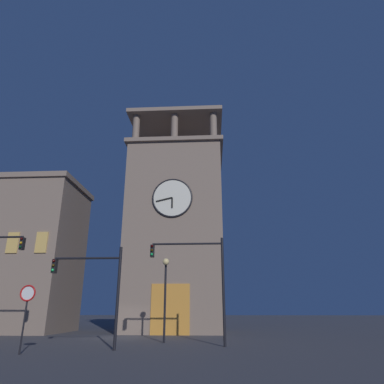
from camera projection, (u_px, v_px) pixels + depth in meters
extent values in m
plane|color=#424247|center=(119.00, 337.00, 25.15)|extent=(200.00, 200.00, 0.00)
cube|color=gray|center=(176.00, 237.00, 33.41)|extent=(8.97, 7.27, 17.31)
cube|color=gray|center=(177.00, 156.00, 36.30)|extent=(9.57, 7.87, 0.40)
cylinder|color=gray|center=(213.00, 126.00, 33.77)|extent=(0.70, 0.70, 2.91)
cylinder|color=gray|center=(174.00, 128.00, 33.98)|extent=(0.70, 0.70, 2.91)
cylinder|color=gray|center=(136.00, 129.00, 34.19)|extent=(0.70, 0.70, 2.91)
cylinder|color=gray|center=(213.00, 153.00, 39.50)|extent=(0.70, 0.70, 2.91)
cylinder|color=gray|center=(180.00, 154.00, 39.71)|extent=(0.70, 0.70, 2.91)
cylinder|color=gray|center=(147.00, 155.00, 39.92)|extent=(0.70, 0.70, 2.91)
cube|color=gray|center=(178.00, 128.00, 37.38)|extent=(9.57, 7.87, 0.40)
cylinder|color=black|center=(178.00, 116.00, 37.87)|extent=(0.12, 0.12, 2.59)
cylinder|color=silver|center=(172.00, 198.00, 30.87)|extent=(3.54, 0.12, 3.54)
torus|color=black|center=(172.00, 198.00, 30.85)|extent=(3.70, 0.16, 3.70)
cube|color=black|center=(172.00, 203.00, 30.61)|extent=(0.12, 0.06, 0.97)
cube|color=black|center=(164.00, 200.00, 30.76)|extent=(1.49, 0.06, 0.46)
cube|color=orange|center=(170.00, 309.00, 27.86)|extent=(3.20, 0.24, 4.00)
cube|color=#E0B259|center=(42.00, 242.00, 29.11)|extent=(1.00, 0.12, 1.80)
cube|color=#E0B259|center=(13.00, 243.00, 29.25)|extent=(1.00, 0.12, 1.80)
cylinder|color=black|center=(223.00, 290.00, 19.90)|extent=(0.16, 0.16, 6.13)
cylinder|color=black|center=(187.00, 244.00, 20.90)|extent=(4.28, 0.12, 0.12)
cube|color=black|center=(152.00, 251.00, 20.88)|extent=(0.22, 0.30, 0.75)
sphere|color=#360505|center=(152.00, 246.00, 20.80)|extent=(0.16, 0.16, 0.16)
sphere|color=#392705|center=(152.00, 250.00, 20.71)|extent=(0.16, 0.16, 0.16)
sphere|color=#18C154|center=(152.00, 254.00, 20.63)|extent=(0.16, 0.16, 0.16)
cylinder|color=black|center=(118.00, 296.00, 18.08)|extent=(0.16, 0.16, 5.25)
cylinder|color=black|center=(88.00, 258.00, 18.84)|extent=(3.67, 0.12, 0.12)
cube|color=black|center=(55.00, 266.00, 18.80)|extent=(0.22, 0.30, 0.75)
sphere|color=#360505|center=(54.00, 261.00, 18.72)|extent=(0.16, 0.16, 0.16)
sphere|color=#392705|center=(53.00, 265.00, 18.64)|extent=(0.16, 0.16, 0.16)
sphere|color=#18C154|center=(53.00, 270.00, 18.56)|extent=(0.16, 0.16, 0.16)
cube|color=black|center=(22.00, 244.00, 20.82)|extent=(0.22, 0.30, 0.75)
sphere|color=#360505|center=(22.00, 239.00, 20.74)|extent=(0.16, 0.16, 0.16)
sphere|color=orange|center=(21.00, 243.00, 20.66)|extent=(0.16, 0.16, 0.16)
sphere|color=#063316|center=(20.00, 247.00, 20.58)|extent=(0.16, 0.16, 0.16)
cylinder|color=black|center=(165.00, 303.00, 21.87)|extent=(0.14, 0.14, 4.76)
sphere|color=#F9DB8C|center=(166.00, 262.00, 22.72)|extent=(0.44, 0.44, 0.44)
cylinder|color=black|center=(24.00, 322.00, 16.09)|extent=(0.08, 0.08, 2.82)
cylinder|color=white|center=(28.00, 293.00, 16.48)|extent=(0.70, 0.04, 0.70)
torus|color=red|center=(28.00, 293.00, 16.46)|extent=(0.78, 0.08, 0.78)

